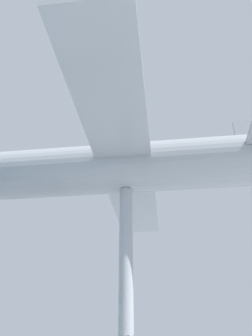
{
  "coord_description": "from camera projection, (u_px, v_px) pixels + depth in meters",
  "views": [
    {
      "loc": [
        -11.85,
        1.48,
        1.84
      ],
      "look_at": [
        0.0,
        0.0,
        9.04
      ],
      "focal_mm": 35.0,
      "sensor_mm": 36.0,
      "label": 1
    }
  ],
  "objects": [
    {
      "name": "support_pylon_central",
      "position": [
        126.0,
        293.0,
        11.34
      ],
      "size": [
        0.52,
        0.52,
        7.97
      ],
      "color": "#999EA3",
      "rests_on": "ground_plane"
    },
    {
      "name": "suspended_airplane",
      "position": [
        121.0,
        168.0,
        13.97
      ],
      "size": [
        15.31,
        13.33,
        3.07
      ],
      "rotation": [
        0.0,
        0.0,
        -0.25
      ],
      "color": "#93999E",
      "rests_on": "support_pylon_central"
    }
  ]
}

